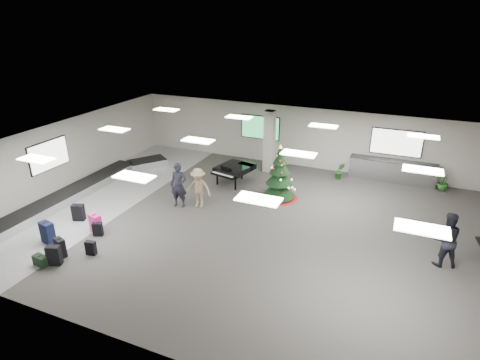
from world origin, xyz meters
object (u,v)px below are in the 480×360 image
at_px(service_counter, 392,171).
at_px(grand_piano, 233,169).
at_px(baggage_carousel, 89,187).
at_px(traveler_bench, 446,239).
at_px(potted_plant_left, 340,171).
at_px(traveler_b, 198,188).
at_px(christmas_tree, 279,180).
at_px(potted_plant_right, 443,182).
at_px(traveler_a, 179,185).
at_px(pink_suitcase, 96,224).

relative_size(service_counter, grand_piano, 1.97).
distance_m(baggage_carousel, service_counter, 14.50).
relative_size(traveler_bench, potted_plant_left, 2.18).
relative_size(service_counter, potted_plant_left, 4.64).
xyz_separation_m(traveler_b, potted_plant_left, (4.97, 5.44, -0.43)).
relative_size(christmas_tree, potted_plant_right, 2.96).
height_order(grand_piano, traveler_b, traveler_b).
relative_size(traveler_b, potted_plant_left, 1.99).
distance_m(grand_piano, traveler_b, 2.92).
height_order(christmas_tree, grand_piano, christmas_tree).
bearing_deg(potted_plant_right, christmas_tree, -151.29).
relative_size(grand_piano, traveler_bench, 1.08).
xyz_separation_m(christmas_tree, potted_plant_right, (6.79, 3.72, -0.43)).
bearing_deg(baggage_carousel, service_counter, 27.67).
distance_m(traveler_bench, potted_plant_right, 6.61).
xyz_separation_m(traveler_a, potted_plant_left, (5.75, 5.73, -0.53)).
distance_m(traveler_b, potted_plant_right, 11.34).
xyz_separation_m(christmas_tree, traveler_bench, (6.54, -2.86, 0.10)).
xyz_separation_m(service_counter, traveler_bench, (2.04, -6.81, 0.41)).
relative_size(service_counter, pink_suitcase, 5.37).
relative_size(pink_suitcase, potted_plant_right, 0.89).
bearing_deg(pink_suitcase, baggage_carousel, 150.17).
bearing_deg(grand_piano, traveler_a, -96.38).
relative_size(pink_suitcase, traveler_b, 0.43).
height_order(traveler_bench, potted_plant_left, traveler_bench).
relative_size(christmas_tree, potted_plant_left, 2.86).
xyz_separation_m(service_counter, traveler_b, (-7.35, -6.16, 0.32)).
bearing_deg(service_counter, traveler_bench, -73.32).
bearing_deg(traveler_bench, traveler_a, -19.60).
distance_m(christmas_tree, traveler_b, 3.61).
bearing_deg(traveler_b, traveler_a, -165.78).
bearing_deg(grand_piano, christmas_tree, -2.37).
bearing_deg(traveler_bench, baggage_carousel, -17.89).
height_order(baggage_carousel, potted_plant_left, potted_plant_left).
distance_m(service_counter, grand_piano, 7.75).
bearing_deg(traveler_a, baggage_carousel, 173.14).
bearing_deg(baggage_carousel, potted_plant_right, 23.25).
relative_size(service_counter, traveler_b, 2.33).
relative_size(service_counter, traveler_bench, 2.13).
bearing_deg(christmas_tree, grand_piano, 164.82).
relative_size(christmas_tree, traveler_b, 1.43).
bearing_deg(traveler_b, service_counter, 33.59).
bearing_deg(potted_plant_left, traveler_a, -135.09).
relative_size(traveler_a, potted_plant_left, 2.22).
xyz_separation_m(grand_piano, potted_plant_left, (4.64, 2.54, -0.29)).
bearing_deg(traveler_bench, traveler_b, -21.55).
relative_size(christmas_tree, traveler_bench, 1.31).
xyz_separation_m(baggage_carousel, christmas_tree, (8.34, 2.78, 0.64)).
bearing_deg(grand_piano, traveler_bench, -8.54).
relative_size(pink_suitcase, christmas_tree, 0.30).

